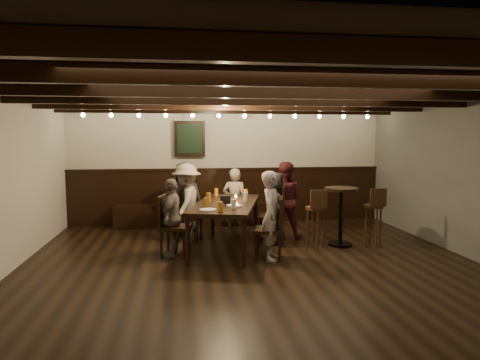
{
  "coord_description": "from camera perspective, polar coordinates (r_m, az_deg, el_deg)",
  "views": [
    {
      "loc": [
        -0.98,
        -5.36,
        1.82
      ],
      "look_at": [
        -0.06,
        1.3,
        1.11
      ],
      "focal_mm": 32.0,
      "sensor_mm": 36.0,
      "label": 1
    }
  ],
  "objects": [
    {
      "name": "room",
      "position": [
        7.64,
        -2.64,
        0.37
      ],
      "size": [
        7.0,
        7.0,
        7.0
      ],
      "color": "black",
      "rests_on": "ground"
    },
    {
      "name": "dining_table",
      "position": [
        6.79,
        -1.9,
        -3.56
      ],
      "size": [
        1.39,
        2.18,
        0.76
      ],
      "rotation": [
        0.0,
        0.0,
        -0.26
      ],
      "color": "black",
      "rests_on": "floor"
    },
    {
      "name": "chair_left_near",
      "position": [
        7.45,
        -6.86,
        -6.06
      ],
      "size": [
        0.49,
        0.49,
        0.89
      ],
      "rotation": [
        0.0,
        0.0,
        -1.83
      ],
      "color": "black",
      "rests_on": "floor"
    },
    {
      "name": "chair_left_far",
      "position": [
        6.59,
        -8.75,
        -7.57
      ],
      "size": [
        0.52,
        0.52,
        0.92
      ],
      "rotation": [
        0.0,
        0.0,
        -1.83
      ],
      "color": "black",
      "rests_on": "floor"
    },
    {
      "name": "chair_right_near",
      "position": [
        7.24,
        4.34,
        -6.17
      ],
      "size": [
        0.54,
        0.54,
        0.98
      ],
      "rotation": [
        0.0,
        0.0,
        1.31
      ],
      "color": "black",
      "rests_on": "floor"
    },
    {
      "name": "chair_right_far",
      "position": [
        6.37,
        3.95,
        -8.03
      ],
      "size": [
        0.51,
        0.51,
        0.92
      ],
      "rotation": [
        0.0,
        0.0,
        1.31
      ],
      "color": "black",
      "rests_on": "floor"
    },
    {
      "name": "person_bench_left",
      "position": [
        7.85,
        -7.4,
        -2.49
      ],
      "size": [
        0.74,
        0.58,
        1.34
      ],
      "primitive_type": "imported",
      "rotation": [
        0.0,
        0.0,
        2.88
      ],
      "color": "black",
      "rests_on": "floor"
    },
    {
      "name": "person_bench_centre",
      "position": [
        7.83,
        -0.72,
        -2.88
      ],
      "size": [
        0.51,
        0.4,
        1.23
      ],
      "primitive_type": "imported",
      "rotation": [
        0.0,
        0.0,
        2.88
      ],
      "color": "gray",
      "rests_on": "floor"
    },
    {
      "name": "person_bench_right",
      "position": [
        7.61,
        5.87,
        -2.67
      ],
      "size": [
        0.77,
        0.67,
        1.36
      ],
      "primitive_type": "imported",
      "rotation": [
        0.0,
        0.0,
        2.88
      ],
      "color": "#561D20",
      "rests_on": "floor"
    },
    {
      "name": "person_left_near",
      "position": [
        7.38,
        -7.13,
        -3.0
      ],
      "size": [
        0.71,
        0.97,
        1.35
      ],
      "primitive_type": "imported",
      "rotation": [
        0.0,
        0.0,
        -1.83
      ],
      "color": "gray",
      "rests_on": "floor"
    },
    {
      "name": "person_left_far",
      "position": [
        6.54,
        -9.05,
        -4.94
      ],
      "size": [
        0.45,
        0.74,
        1.18
      ],
      "primitive_type": "imported",
      "rotation": [
        0.0,
        0.0,
        -1.83
      ],
      "color": "slate",
      "rests_on": "floor"
    },
    {
      "name": "person_right_near",
      "position": [
        7.18,
        4.6,
        -3.77
      ],
      "size": [
        0.52,
        0.67,
        1.21
      ],
      "primitive_type": "imported",
      "rotation": [
        0.0,
        0.0,
        1.31
      ],
      "color": "#232325",
      "rests_on": "floor"
    },
    {
      "name": "person_right_far",
      "position": [
        6.28,
        4.26,
        -4.73
      ],
      "size": [
        0.42,
        0.54,
        1.31
      ],
      "primitive_type": "imported",
      "rotation": [
        0.0,
        0.0,
        1.31
      ],
      "color": "#A99B8F",
      "rests_on": "floor"
    },
    {
      "name": "pint_a",
      "position": [
        7.5,
        -3.2,
        -1.64
      ],
      "size": [
        0.07,
        0.07,
        0.14
      ],
      "primitive_type": "cylinder",
      "color": "#BF7219",
      "rests_on": "dining_table"
    },
    {
      "name": "pint_b",
      "position": [
        7.38,
        0.79,
        -1.76
      ],
      "size": [
        0.07,
        0.07,
        0.14
      ],
      "primitive_type": "cylinder",
      "color": "#BF7219",
      "rests_on": "dining_table"
    },
    {
      "name": "pint_c",
      "position": [
        6.92,
        -4.24,
        -2.29
      ],
      "size": [
        0.07,
        0.07,
        0.14
      ],
      "primitive_type": "cylinder",
      "color": "#BF7219",
      "rests_on": "dining_table"
    },
    {
      "name": "pint_d",
      "position": [
        6.93,
        0.8,
        -2.26
      ],
      "size": [
        0.07,
        0.07,
        0.14
      ],
      "primitive_type": "cylinder",
      "color": "silver",
      "rests_on": "dining_table"
    },
    {
      "name": "pint_e",
      "position": [
        6.37,
        -4.49,
        -3.01
      ],
      "size": [
        0.07,
        0.07,
        0.14
      ],
      "primitive_type": "cylinder",
      "color": "#BF7219",
      "rests_on": "dining_table"
    },
    {
      "name": "pint_f",
      "position": [
        6.21,
        -0.86,
        -3.23
      ],
      "size": [
        0.07,
        0.07,
        0.14
      ],
      "primitive_type": "cylinder",
      "color": "silver",
      "rests_on": "dining_table"
    },
    {
      "name": "pint_g",
      "position": [
        5.98,
        -2.62,
        -3.58
      ],
      "size": [
        0.07,
        0.07,
        0.14
      ],
      "primitive_type": "cylinder",
      "color": "#BF7219",
      "rests_on": "dining_table"
    },
    {
      "name": "plate_near",
      "position": [
        6.13,
        -4.31,
        -3.96
      ],
      "size": [
        0.24,
        0.24,
        0.01
      ],
      "primitive_type": "cylinder",
      "color": "white",
      "rests_on": "dining_table"
    },
    {
      "name": "plate_far",
      "position": [
        6.46,
        -0.74,
        -3.42
      ],
      "size": [
        0.24,
        0.24,
        0.01
      ],
      "primitive_type": "cylinder",
      "color": "white",
      "rests_on": "dining_table"
    },
    {
      "name": "condiment_caddy",
      "position": [
        6.72,
        -1.97,
        -2.6
      ],
      "size": [
        0.15,
        0.1,
        0.12
      ],
      "primitive_type": "cube",
      "color": "black",
      "rests_on": "dining_table"
    },
    {
      "name": "candle",
      "position": [
        7.05,
        -0.57,
        -2.48
      ],
      "size": [
        0.05,
        0.05,
        0.05
      ],
      "primitive_type": "cylinder",
      "color": "beige",
      "rests_on": "dining_table"
    },
    {
      "name": "high_top_table",
      "position": [
        7.25,
        13.31,
        -3.6
      ],
      "size": [
        0.54,
        0.54,
        0.96
      ],
      "color": "black",
      "rests_on": "floor"
    },
    {
      "name": "bar_stool_left",
      "position": [
        6.94,
        10.0,
        -6.21
      ],
      "size": [
        0.31,
        0.32,
        0.98
      ],
      "rotation": [
        0.0,
        0.0,
        0.02
      ],
      "color": "#331D10",
      "rests_on": "floor"
    },
    {
      "name": "bar_stool_right",
      "position": [
        7.35,
        17.35,
        -5.71
      ],
      "size": [
        0.31,
        0.31,
        0.98
      ],
      "rotation": [
        0.0,
        0.0,
        0.02
      ],
      "color": "#331D10",
      "rests_on": "floor"
    }
  ]
}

